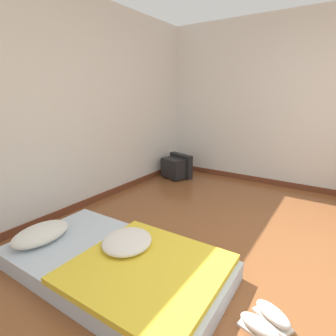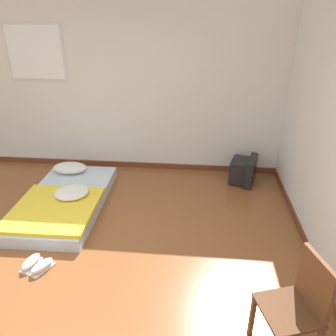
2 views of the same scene
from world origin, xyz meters
name	(u,v)px [view 1 (image 1 of 2)]	position (x,y,z in m)	size (l,w,h in m)	color
ground_plane	(313,305)	(0.00, 0.00, 0.00)	(20.00, 20.00, 0.00)	brown
wall_back	(56,108)	(-0.01, 2.77, 1.29)	(7.46, 0.08, 2.60)	silver
mattress_bed	(114,261)	(-0.53, 1.43, 0.11)	(1.05, 1.89, 0.30)	silver
crt_tv	(176,167)	(1.97, 2.38, 0.20)	(0.47, 0.53, 0.42)	black
sneaker_pair	(266,321)	(-0.38, 0.24, 0.05)	(0.33, 0.33, 0.10)	silver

